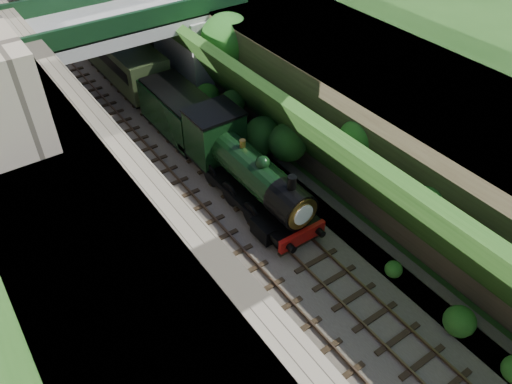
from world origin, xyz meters
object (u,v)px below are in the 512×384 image
at_px(road_bridge, 130,45).
at_px(tender, 179,114).
at_px(tree, 228,42).
at_px(locomotive, 245,170).

distance_m(road_bridge, tender, 6.46).
bearing_deg(tender, tree, 17.74).
relative_size(tree, locomotive, 0.65).
height_order(road_bridge, locomotive, road_bridge).
bearing_deg(locomotive, road_bridge, 91.10).
bearing_deg(tree, road_bridge, 138.05).
xyz_separation_m(road_bridge, locomotive, (0.26, -13.34, -2.18)).
xyz_separation_m(road_bridge, tender, (0.26, -5.97, -2.46)).
bearing_deg(tree, locomotive, -117.99).
xyz_separation_m(tree, tender, (-4.71, -1.51, -3.03)).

